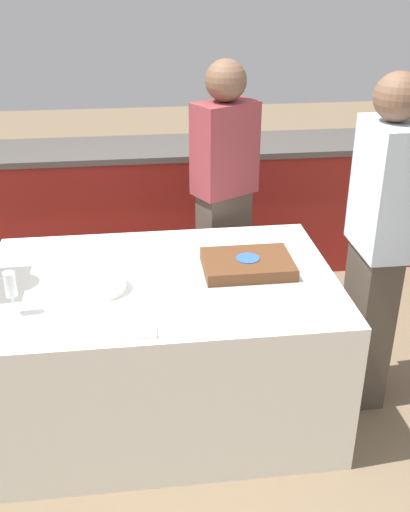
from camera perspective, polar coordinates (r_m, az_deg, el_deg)
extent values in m
plane|color=#7A664C|center=(3.19, -3.75, -14.09)|extent=(14.00, 14.00, 0.00)
cube|color=maroon|center=(4.35, -5.31, 4.31)|extent=(4.40, 0.55, 0.88)
cube|color=#4C4742|center=(4.20, -5.58, 10.14)|extent=(4.40, 0.58, 0.04)
cube|color=white|center=(2.96, -3.97, -8.53)|extent=(1.61, 1.06, 0.75)
cube|color=#B7B2AD|center=(2.82, 4.06, -1.35)|extent=(0.45, 0.34, 0.00)
cube|color=#56331C|center=(2.81, 4.08, -0.78)|extent=(0.41, 0.30, 0.06)
cylinder|color=#2D5BB7|center=(2.79, 4.10, -0.20)|extent=(0.11, 0.11, 0.00)
cylinder|color=white|center=(2.68, -9.87, -2.60)|extent=(0.22, 0.22, 0.06)
cylinder|color=white|center=(2.60, -17.65, -5.28)|extent=(0.07, 0.07, 0.00)
cylinder|color=white|center=(2.58, -17.78, -4.44)|extent=(0.01, 0.01, 0.08)
cylinder|color=white|center=(2.53, -18.08, -2.58)|extent=(0.05, 0.05, 0.11)
cylinder|color=white|center=(3.07, 2.32, 1.14)|extent=(0.17, 0.17, 0.00)
cube|color=white|center=(2.36, -6.41, -7.28)|extent=(0.14, 0.09, 0.02)
cube|color=#4C4238|center=(3.60, 1.74, -0.48)|extent=(0.33, 0.28, 0.88)
cube|color=brown|center=(3.35, 1.90, 10.17)|extent=(0.40, 0.34, 0.51)
sphere|color=brown|center=(3.26, 2.00, 16.37)|extent=(0.22, 0.22, 0.22)
cube|color=#4C4238|center=(3.14, 15.11, -6.27)|extent=(0.16, 0.31, 0.84)
cube|color=silver|center=(2.83, 16.81, 6.17)|extent=(0.20, 0.37, 0.60)
sphere|color=brown|center=(2.72, 17.95, 14.23)|extent=(0.21, 0.21, 0.21)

